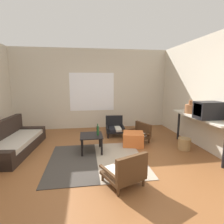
# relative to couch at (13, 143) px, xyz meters

# --- Properties ---
(ground_plane) EXTENTS (7.80, 7.80, 0.00)m
(ground_plane) POSITION_rel_couch_xyz_m (1.95, -1.10, -0.22)
(ground_plane) COLOR brown
(far_wall_with_window) EXTENTS (5.60, 0.13, 2.70)m
(far_wall_with_window) POSITION_rel_couch_xyz_m (1.95, 1.96, 1.13)
(far_wall_with_window) COLOR beige
(far_wall_with_window) RESTS_ON ground
(side_wall_right) EXTENTS (0.12, 6.60, 2.70)m
(side_wall_right) POSITION_rel_couch_xyz_m (4.61, -0.80, 1.13)
(side_wall_right) COLOR beige
(side_wall_right) RESTS_ON ground
(area_rug) EXTENTS (1.98, 1.85, 0.01)m
(area_rug) POSITION_rel_couch_xyz_m (1.92, -0.76, -0.21)
(area_rug) COLOR #38332D
(area_rug) RESTS_ON ground
(couch) EXTENTS (0.97, 2.03, 0.73)m
(couch) POSITION_rel_couch_xyz_m (0.00, 0.00, 0.00)
(couch) COLOR black
(couch) RESTS_ON ground
(coffee_table) EXTENTS (0.51, 0.58, 0.40)m
(coffee_table) POSITION_rel_couch_xyz_m (1.83, -0.27, 0.10)
(coffee_table) COLOR black
(coffee_table) RESTS_ON ground
(armchair_by_window) EXTENTS (0.56, 0.59, 0.57)m
(armchair_by_window) POSITION_rel_couch_xyz_m (2.59, 0.93, 0.04)
(armchair_by_window) COLOR black
(armchair_by_window) RESTS_ON ground
(armchair_striped_foreground) EXTENTS (0.74, 0.73, 0.57)m
(armchair_striped_foreground) POSITION_rel_couch_xyz_m (2.32, -1.76, 0.03)
(armchair_striped_foreground) COLOR #472D19
(armchair_striped_foreground) RESTS_ON ground
(armchair_corner) EXTENTS (0.73, 0.78, 0.50)m
(armchair_corner) POSITION_rel_couch_xyz_m (3.13, 0.28, 0.01)
(armchair_corner) COLOR #472D19
(armchair_corner) RESTS_ON ground
(ottoman_orange) EXTENTS (0.63, 0.63, 0.33)m
(ottoman_orange) POSITION_rel_couch_xyz_m (2.92, -0.01, -0.05)
(ottoman_orange) COLOR #D1662D
(ottoman_orange) RESTS_ON ground
(console_shelf) EXTENTS (0.37, 1.84, 0.85)m
(console_shelf) POSITION_rel_couch_xyz_m (4.31, -0.59, 0.53)
(console_shelf) COLOR beige
(console_shelf) RESTS_ON ground
(crt_television) EXTENTS (0.54, 0.35, 0.37)m
(crt_television) POSITION_rel_couch_xyz_m (4.31, -0.91, 0.81)
(crt_television) COLOR black
(crt_television) RESTS_ON console_shelf
(clay_vase) EXTENTS (0.25, 0.25, 0.33)m
(clay_vase) POSITION_rel_couch_xyz_m (4.31, -0.22, 0.74)
(clay_vase) COLOR #935B38
(clay_vase) RESTS_ON console_shelf
(glass_bottle) EXTENTS (0.06, 0.06, 0.27)m
(glass_bottle) POSITION_rel_couch_xyz_m (1.99, -0.30, 0.30)
(glass_bottle) COLOR #194723
(glass_bottle) RESTS_ON coffee_table
(wicker_basket) EXTENTS (0.30, 0.30, 0.27)m
(wicker_basket) POSITION_rel_couch_xyz_m (4.07, -0.47, -0.08)
(wicker_basket) COLOR #9E7A4C
(wicker_basket) RESTS_ON ground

